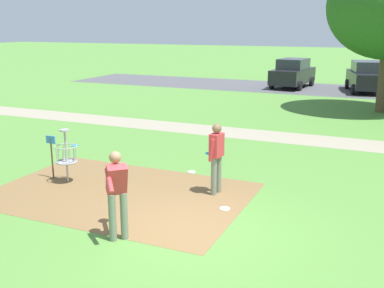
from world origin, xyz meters
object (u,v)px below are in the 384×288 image
at_px(disc_golf_basket, 64,154).
at_px(frisbee_by_tee, 75,146).
at_px(frisbee_mid_grass, 225,209).
at_px(parked_car_leftmost, 293,73).
at_px(player_waiting_left, 117,190).
at_px(frisbee_near_basket, 191,172).
at_px(player_throwing, 216,155).
at_px(parked_car_center_left, 367,77).

distance_m(disc_golf_basket, frisbee_by_tee, 3.77).
distance_m(frisbee_mid_grass, parked_car_leftmost, 21.20).
xyz_separation_m(player_waiting_left, frisbee_by_tee, (-5.13, 5.33, -0.98)).
bearing_deg(frisbee_mid_grass, frisbee_near_basket, 129.45).
xyz_separation_m(frisbee_by_tee, parked_car_leftmost, (3.54, 17.84, 0.91)).
height_order(frisbee_near_basket, frisbee_mid_grass, same).
distance_m(disc_golf_basket, player_throwing, 3.93).
bearing_deg(frisbee_by_tee, disc_golf_basket, -55.70).
relative_size(disc_golf_basket, player_throwing, 0.81).
bearing_deg(frisbee_mid_grass, parked_car_leftmost, 97.92).
bearing_deg(disc_golf_basket, parked_car_leftmost, 86.00).
relative_size(player_waiting_left, parked_car_center_left, 0.38).
bearing_deg(player_throwing, frisbee_mid_grass, -57.68).
relative_size(player_waiting_left, frisbee_near_basket, 8.01).
bearing_deg(disc_golf_basket, player_throwing, 11.12).
distance_m(player_throwing, frisbee_near_basket, 1.98).
bearing_deg(player_throwing, frisbee_by_tee, 158.81).
bearing_deg(player_throwing, disc_golf_basket, -168.88).
relative_size(disc_golf_basket, player_waiting_left, 0.81).
height_order(frisbee_near_basket, parked_car_center_left, parked_car_center_left).
distance_m(parked_car_leftmost, parked_car_center_left, 4.49).
relative_size(disc_golf_basket, frisbee_near_basket, 6.51).
relative_size(player_throwing, frisbee_by_tee, 6.95).
bearing_deg(disc_golf_basket, player_waiting_left, -36.74).
distance_m(player_throwing, parked_car_leftmost, 20.28).
bearing_deg(parked_car_center_left, disc_golf_basket, -106.09).
xyz_separation_m(player_waiting_left, parked_car_center_left, (2.90, 22.89, -0.06)).
relative_size(frisbee_near_basket, parked_car_leftmost, 0.05).
height_order(frisbee_near_basket, frisbee_by_tee, same).
bearing_deg(player_waiting_left, disc_golf_basket, 143.26).
bearing_deg(player_throwing, player_waiting_left, -104.90).
distance_m(disc_golf_basket, frisbee_mid_grass, 4.45).
xyz_separation_m(player_throwing, frisbee_mid_grass, (0.53, -0.84, -0.96)).
xyz_separation_m(frisbee_by_tee, frisbee_mid_grass, (6.47, -3.14, 0.00)).
height_order(frisbee_by_tee, frisbee_mid_grass, same).
xyz_separation_m(frisbee_near_basket, frisbee_by_tee, (-4.73, 1.04, 0.00)).
bearing_deg(disc_golf_basket, frisbee_near_basket, 37.26).
xyz_separation_m(frisbee_near_basket, frisbee_mid_grass, (1.73, -2.10, 0.00)).
bearing_deg(player_waiting_left, parked_car_leftmost, 93.90).
bearing_deg(frisbee_by_tee, player_waiting_left, -46.10).
xyz_separation_m(player_waiting_left, frisbee_near_basket, (-0.39, 4.29, -0.98)).
bearing_deg(disc_golf_basket, frisbee_by_tee, 124.30).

